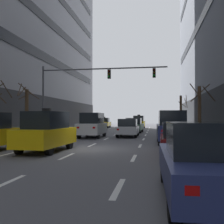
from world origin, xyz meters
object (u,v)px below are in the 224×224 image
at_px(car_driving_0, 134,125).
at_px(street_tree_0, 181,112).
at_px(taxi_driving_5, 139,122).
at_px(car_parked_3, 167,126).
at_px(taxi_driving_2, 46,132).
at_px(traffic_signal_0, 85,83).
at_px(car_parked_0, 207,162).
at_px(car_parked_1, 179,139).
at_px(car_driving_1, 128,128).
at_px(car_parked_2, 172,127).
at_px(taxi_driving_6, 104,123).
at_px(street_tree_3, 200,111).
at_px(street_tree_2, 27,111).
at_px(car_driving_3, 92,125).

xyz_separation_m(car_driving_0, street_tree_0, (5.82, 4.40, 1.62)).
bearing_deg(taxi_driving_5, car_driving_0, -89.36).
height_order(taxi_driving_5, car_parked_3, taxi_driving_5).
height_order(taxi_driving_2, traffic_signal_0, traffic_signal_0).
xyz_separation_m(car_parked_0, traffic_signal_0, (-7.56, 17.83, 4.17)).
distance_m(car_parked_1, traffic_signal_0, 14.16).
xyz_separation_m(car_driving_1, car_parked_2, (3.59, -5.84, 0.30)).
xyz_separation_m(car_parked_3, street_tree_0, (2.26, 11.00, 1.46)).
bearing_deg(taxi_driving_6, street_tree_3, -62.94).
bearing_deg(car_driving_0, street_tree_3, -60.07).
distance_m(street_tree_0, street_tree_2, 19.85).
bearing_deg(car_parked_1, car_parked_0, -89.98).
distance_m(car_parked_0, street_tree_0, 29.43).
bearing_deg(taxi_driving_5, taxi_driving_2, -96.05).
distance_m(car_driving_0, car_parked_2, 13.07).
relative_size(taxi_driving_6, car_parked_0, 1.01).
bearing_deg(car_parked_3, car_driving_0, 118.33).
bearing_deg(car_parked_3, car_parked_0, -90.00).
xyz_separation_m(car_driving_1, car_parked_0, (3.59, -18.16, 0.02)).
relative_size(car_driving_0, street_tree_3, 1.09).
relative_size(car_driving_1, taxi_driving_5, 1.03).
bearing_deg(car_driving_3, street_tree_3, -13.03).
height_order(car_driving_1, street_tree_0, street_tree_0).
bearing_deg(car_driving_0, car_parked_1, -78.99).
relative_size(car_driving_0, car_parked_1, 1.11).
height_order(car_parked_1, car_parked_2, car_parked_2).
bearing_deg(street_tree_2, car_driving_1, 13.10).
bearing_deg(taxi_driving_6, car_parked_0, -75.71).
xyz_separation_m(car_driving_3, taxi_driving_6, (-3.10, 21.44, -0.25)).
relative_size(car_driving_3, street_tree_2, 0.95).
relative_size(street_tree_2, street_tree_3, 1.12).
relative_size(car_driving_1, car_parked_3, 1.06).
relative_size(taxi_driving_2, car_parked_0, 0.97).
distance_m(car_parked_2, car_parked_3, 5.98).
relative_size(car_driving_0, taxi_driving_2, 1.06).
bearing_deg(car_parked_3, car_driving_3, -167.91).
height_order(car_parked_1, street_tree_0, street_tree_0).
height_order(car_parked_0, street_tree_3, street_tree_3).
bearing_deg(traffic_signal_0, car_parked_3, 3.58).
distance_m(car_driving_3, taxi_driving_5, 19.84).
bearing_deg(taxi_driving_6, street_tree_0, -36.88).
distance_m(car_driving_3, car_parked_0, 18.14).
distance_m(car_driving_1, taxi_driving_5, 18.34).
bearing_deg(traffic_signal_0, taxi_driving_2, -85.91).
distance_m(taxi_driving_6, traffic_signal_0, 21.02).
relative_size(car_parked_2, street_tree_2, 0.97).
height_order(taxi_driving_6, car_parked_2, car_parked_2).
bearing_deg(street_tree_0, taxi_driving_6, 143.12).
relative_size(car_driving_0, car_parked_2, 1.00).
bearing_deg(street_tree_2, traffic_signal_0, 19.34).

